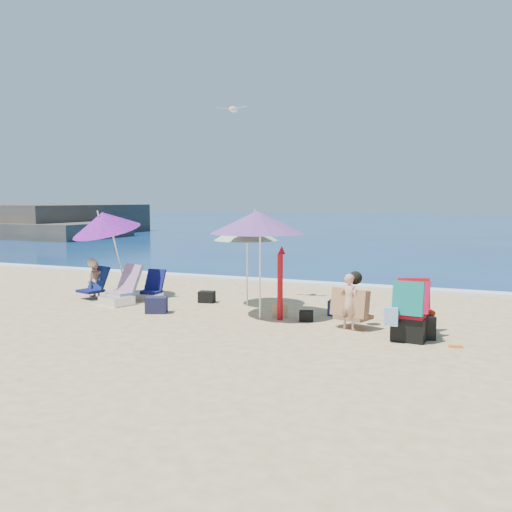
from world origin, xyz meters
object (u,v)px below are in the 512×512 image
at_px(camp_chair_left, 416,320).
at_px(person_center, 350,302).
at_px(umbrella_blue, 105,222).
at_px(chair_rainbow, 121,293).
at_px(umbrella_turquoise, 257,222).
at_px(furled_umbrella, 280,280).
at_px(camp_chair_right, 409,319).
at_px(person_left, 95,280).
at_px(chair_navy, 151,291).
at_px(seagull, 233,109).
at_px(umbrella_striped, 246,231).

xyz_separation_m(camp_chair_left, person_center, (-1.09, 0.10, 0.20)).
relative_size(umbrella_blue, chair_rainbow, 2.08).
bearing_deg(person_center, umbrella_turquoise, 172.30).
distance_m(furled_umbrella, camp_chair_left, 2.52).
height_order(camp_chair_right, person_left, camp_chair_right).
bearing_deg(camp_chair_left, chair_navy, 167.30).
relative_size(umbrella_blue, camp_chair_left, 2.29).
distance_m(umbrella_turquoise, chair_navy, 3.51).
height_order(camp_chair_right, seagull, seagull).
bearing_deg(furled_umbrella, person_center, -10.47).
height_order(umbrella_turquoise, chair_navy, umbrella_turquoise).
bearing_deg(person_center, camp_chair_left, -5.44).
height_order(furled_umbrella, seagull, seagull).
distance_m(umbrella_blue, person_center, 5.94).
bearing_deg(person_center, umbrella_blue, 171.11).
bearing_deg(umbrella_blue, chair_navy, 18.16).
relative_size(umbrella_blue, seagull, 3.02).
distance_m(camp_chair_right, seagull, 5.75).
relative_size(furled_umbrella, chair_navy, 2.12).
bearing_deg(umbrella_turquoise, chair_rainbow, 176.30).
bearing_deg(camp_chair_left, umbrella_turquoise, 173.15).
distance_m(furled_umbrella, camp_chair_right, 2.51).
distance_m(chair_rainbow, camp_chair_left, 6.14).
distance_m(chair_navy, chair_rainbow, 0.81).
bearing_deg(umbrella_striped, seagull, 145.75).
bearing_deg(person_left, person_center, -7.52).
distance_m(umbrella_blue, chair_rainbow, 1.71).
xyz_separation_m(umbrella_blue, camp_chair_right, (6.77, -1.33, -1.35)).
xyz_separation_m(umbrella_striped, chair_navy, (-2.28, -0.06, -1.38)).
xyz_separation_m(camp_chair_right, person_center, (-1.02, 0.43, 0.12)).
height_order(chair_navy, chair_rainbow, chair_rainbow).
xyz_separation_m(umbrella_striped, furled_umbrella, (1.14, -1.02, -0.81)).
height_order(umbrella_blue, seagull, seagull).
distance_m(chair_navy, person_center, 4.94).
relative_size(person_left, seagull, 1.32).
height_order(person_center, person_left, person_center).
bearing_deg(seagull, person_left, -166.00).
bearing_deg(person_center, chair_rainbow, 174.85).
relative_size(umbrella_turquoise, chair_navy, 3.39).
height_order(umbrella_turquoise, camp_chair_left, umbrella_turquoise).
xyz_separation_m(furled_umbrella, camp_chair_left, (2.45, -0.35, -0.46)).
bearing_deg(chair_rainbow, umbrella_blue, 148.50).
bearing_deg(umbrella_turquoise, chair_navy, 161.82).
xyz_separation_m(camp_chair_left, person_left, (-7.06, 0.89, 0.14)).
bearing_deg(seagull, camp_chair_left, -22.50).
xyz_separation_m(chair_rainbow, person_left, (-0.95, 0.34, 0.20)).
distance_m(furled_umbrella, chair_rainbow, 3.70).
bearing_deg(furled_umbrella, person_left, 173.35).
relative_size(umbrella_turquoise, furled_umbrella, 1.60).
relative_size(chair_rainbow, person_center, 1.04).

